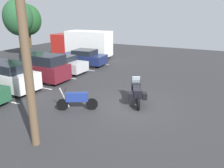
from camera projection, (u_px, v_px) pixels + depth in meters
ground at (131, 106)px, 12.67m from camera, size 44.00×44.00×0.10m
motorcycle_touring at (137, 92)px, 12.74m from camera, size 2.13×1.35×1.38m
motorcycle_second at (77, 100)px, 11.88m from camera, size 1.16×1.93×1.25m
parking_stripes at (9, 90)px, 15.02m from camera, size 19.35×4.90×0.01m
car_white at (5, 76)px, 14.90m from camera, size 2.05×4.82×1.85m
car_maroon at (41, 68)px, 16.89m from camera, size 1.95×4.36×1.98m
car_silver at (59, 64)px, 19.36m from camera, size 1.85×4.84×1.42m
car_navy at (83, 57)px, 21.86m from camera, size 2.22×4.52×1.48m
box_truck at (82, 44)px, 24.88m from camera, size 2.60×6.64×2.94m
utility_pole at (24, 35)px, 7.70m from camera, size 0.60×1.77×8.18m
tree_center_right at (28, 20)px, 31.09m from camera, size 3.58×3.58×5.87m
tree_rear at (18, 18)px, 25.16m from camera, size 3.20×3.20×6.22m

